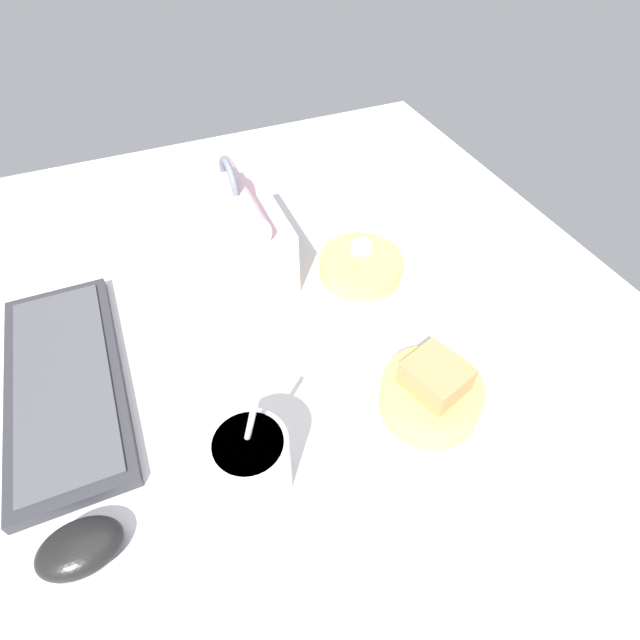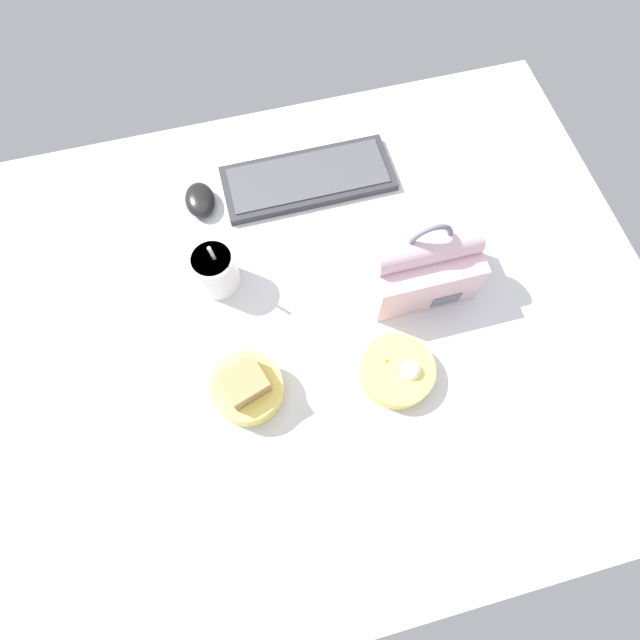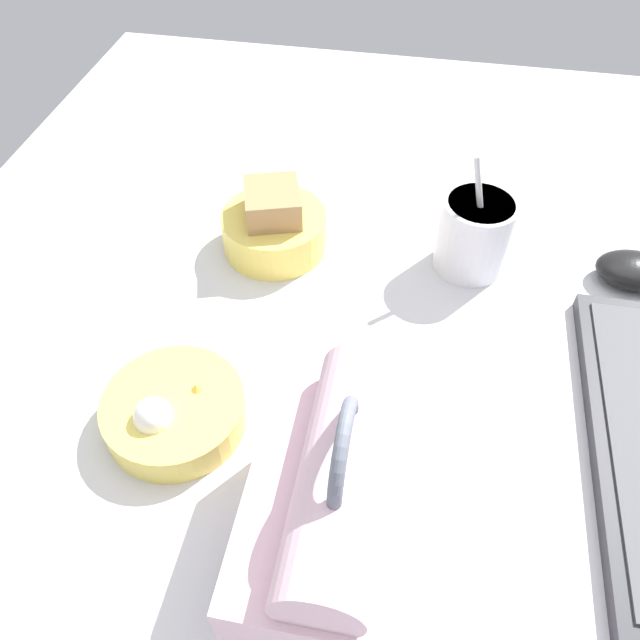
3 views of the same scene
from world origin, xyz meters
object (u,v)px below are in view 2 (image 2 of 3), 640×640
(keyboard, at_px, (308,178))
(bento_bowl_snacks, at_px, (397,371))
(computer_mouse, at_px, (200,200))
(soup_cup, at_px, (215,270))
(bento_bowl_sandwich, at_px, (247,388))
(lunch_bag, at_px, (421,263))

(keyboard, height_order, bento_bowl_snacks, bento_bowl_snacks)
(keyboard, bearing_deg, computer_mouse, -179.27)
(soup_cup, relative_size, computer_mouse, 1.74)
(soup_cup, bearing_deg, bento_bowl_snacks, -43.95)
(keyboard, distance_m, bento_bowl_snacks, 0.48)
(keyboard, height_order, computer_mouse, computer_mouse)
(soup_cup, bearing_deg, computer_mouse, 91.75)
(keyboard, distance_m, computer_mouse, 0.24)
(keyboard, bearing_deg, bento_bowl_sandwich, -116.80)
(keyboard, height_order, soup_cup, soup_cup)
(bento_bowl_sandwich, height_order, computer_mouse, bento_bowl_sandwich)
(bento_bowl_sandwich, bearing_deg, keyboard, 63.20)
(bento_bowl_sandwich, height_order, bento_bowl_snacks, bento_bowl_sandwich)
(bento_bowl_sandwich, distance_m, bento_bowl_snacks, 0.28)
(soup_cup, distance_m, computer_mouse, 0.20)
(computer_mouse, bearing_deg, lunch_bag, -36.78)
(lunch_bag, xyz_separation_m, computer_mouse, (-0.39, 0.29, -0.05))
(soup_cup, distance_m, bento_bowl_sandwich, 0.24)
(soup_cup, bearing_deg, keyboard, 40.09)
(lunch_bag, distance_m, bento_bowl_snacks, 0.21)
(lunch_bag, bearing_deg, bento_bowl_snacks, -118.71)
(lunch_bag, distance_m, bento_bowl_sandwich, 0.40)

